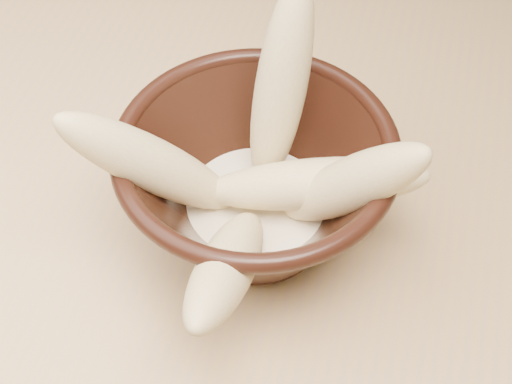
% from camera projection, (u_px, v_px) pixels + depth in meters
% --- Properties ---
extents(table, '(1.20, 0.80, 0.75)m').
position_uv_depth(table, '(403.00, 238.00, 0.67)').
color(table, tan).
rests_on(table, ground).
extents(bowl, '(0.20, 0.20, 0.11)m').
position_uv_depth(bowl, '(256.00, 184.00, 0.53)').
color(bowl, black).
rests_on(bowl, table).
extents(milk_puddle, '(0.12, 0.12, 0.02)m').
position_uv_depth(milk_puddle, '(256.00, 206.00, 0.55)').
color(milk_puddle, '#F0E1C1').
rests_on(milk_puddle, bowl).
extents(banana_upright, '(0.06, 0.10, 0.17)m').
position_uv_depth(banana_upright, '(281.00, 88.00, 0.51)').
color(banana_upright, tan).
rests_on(banana_upright, bowl).
extents(banana_left, '(0.14, 0.10, 0.14)m').
position_uv_depth(banana_left, '(152.00, 165.00, 0.49)').
color(banana_left, tan).
rests_on(banana_left, bowl).
extents(banana_right, '(0.12, 0.06, 0.14)m').
position_uv_depth(banana_right, '(351.00, 184.00, 0.49)').
color(banana_right, tan).
rests_on(banana_right, bowl).
extents(banana_across, '(0.17, 0.07, 0.07)m').
position_uv_depth(banana_across, '(314.00, 184.00, 0.51)').
color(banana_across, tan).
rests_on(banana_across, bowl).
extents(banana_front, '(0.04, 0.16, 0.11)m').
position_uv_depth(banana_front, '(227.00, 266.00, 0.47)').
color(banana_front, tan).
rests_on(banana_front, bowl).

